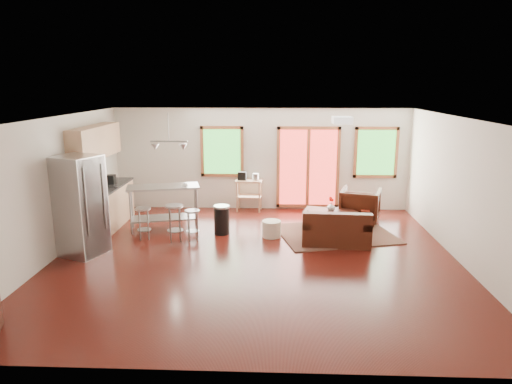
{
  "coord_description": "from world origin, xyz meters",
  "views": [
    {
      "loc": [
        0.35,
        -8.06,
        3.19
      ],
      "look_at": [
        0.0,
        0.3,
        1.2
      ],
      "focal_mm": 32.0,
      "sensor_mm": 36.0,
      "label": 1
    }
  ],
  "objects_px": {
    "armchair": "(360,204)",
    "ottoman": "(316,217)",
    "rug": "(335,234)",
    "loveseat": "(336,230)",
    "kitchen_cart": "(248,184)",
    "coffee_table": "(334,214)",
    "refrigerator": "(80,206)",
    "island": "(164,200)"
  },
  "relations": [
    {
      "from": "armchair",
      "to": "ottoman",
      "type": "bearing_deg",
      "value": 28.07
    },
    {
      "from": "rug",
      "to": "ottoman",
      "type": "bearing_deg",
      "value": 116.36
    },
    {
      "from": "loveseat",
      "to": "kitchen_cart",
      "type": "distance_m",
      "value": 3.13
    },
    {
      "from": "coffee_table",
      "to": "armchair",
      "type": "bearing_deg",
      "value": 39.0
    },
    {
      "from": "rug",
      "to": "refrigerator",
      "type": "height_order",
      "value": "refrigerator"
    },
    {
      "from": "loveseat",
      "to": "ottoman",
      "type": "relative_size",
      "value": 2.64
    },
    {
      "from": "coffee_table",
      "to": "ottoman",
      "type": "relative_size",
      "value": 2.21
    },
    {
      "from": "armchair",
      "to": "refrigerator",
      "type": "xyz_separation_m",
      "value": [
        -5.68,
        -2.27,
        0.5
      ]
    },
    {
      "from": "rug",
      "to": "loveseat",
      "type": "bearing_deg",
      "value": -97.76
    },
    {
      "from": "loveseat",
      "to": "armchair",
      "type": "xyz_separation_m",
      "value": [
        0.76,
        1.53,
        0.16
      ]
    },
    {
      "from": "loveseat",
      "to": "ottoman",
      "type": "height_order",
      "value": "loveseat"
    },
    {
      "from": "rug",
      "to": "island",
      "type": "distance_m",
      "value": 3.86
    },
    {
      "from": "rug",
      "to": "loveseat",
      "type": "xyz_separation_m",
      "value": [
        -0.08,
        -0.61,
        0.27
      ]
    },
    {
      "from": "island",
      "to": "coffee_table",
      "type": "bearing_deg",
      "value": 2.27
    },
    {
      "from": "loveseat",
      "to": "island",
      "type": "distance_m",
      "value": 3.83
    },
    {
      "from": "rug",
      "to": "armchair",
      "type": "bearing_deg",
      "value": 53.69
    },
    {
      "from": "island",
      "to": "kitchen_cart",
      "type": "xyz_separation_m",
      "value": [
        1.79,
        1.6,
        0.01
      ]
    },
    {
      "from": "refrigerator",
      "to": "island",
      "type": "height_order",
      "value": "refrigerator"
    },
    {
      "from": "ottoman",
      "to": "island",
      "type": "height_order",
      "value": "island"
    },
    {
      "from": "refrigerator",
      "to": "rug",
      "type": "bearing_deg",
      "value": 35.44
    },
    {
      "from": "island",
      "to": "armchair",
      "type": "bearing_deg",
      "value": 8.88
    },
    {
      "from": "island",
      "to": "kitchen_cart",
      "type": "relative_size",
      "value": 1.64
    },
    {
      "from": "rug",
      "to": "armchair",
      "type": "height_order",
      "value": "armchair"
    },
    {
      "from": "refrigerator",
      "to": "kitchen_cart",
      "type": "xyz_separation_m",
      "value": [
        3.0,
        3.17,
        -0.26
      ]
    },
    {
      "from": "loveseat",
      "to": "ottoman",
      "type": "xyz_separation_m",
      "value": [
        -0.27,
        1.34,
        -0.11
      ]
    },
    {
      "from": "rug",
      "to": "armchair",
      "type": "xyz_separation_m",
      "value": [
        0.68,
        0.92,
        0.44
      ]
    },
    {
      "from": "ottoman",
      "to": "kitchen_cart",
      "type": "height_order",
      "value": "kitchen_cart"
    },
    {
      "from": "coffee_table",
      "to": "rug",
      "type": "bearing_deg",
      "value": -89.74
    },
    {
      "from": "loveseat",
      "to": "armchair",
      "type": "bearing_deg",
      "value": 66.81
    },
    {
      "from": "rug",
      "to": "refrigerator",
      "type": "xyz_separation_m",
      "value": [
        -5.0,
        -1.35,
        0.94
      ]
    },
    {
      "from": "rug",
      "to": "coffee_table",
      "type": "bearing_deg",
      "value": 90.26
    },
    {
      "from": "coffee_table",
      "to": "kitchen_cart",
      "type": "distance_m",
      "value": 2.5
    },
    {
      "from": "coffee_table",
      "to": "kitchen_cart",
      "type": "bearing_deg",
      "value": 144.2
    },
    {
      "from": "coffee_table",
      "to": "island",
      "type": "bearing_deg",
      "value": -177.73
    },
    {
      "from": "armchair",
      "to": "rug",
      "type": "bearing_deg",
      "value": 71.04
    },
    {
      "from": "armchair",
      "to": "kitchen_cart",
      "type": "distance_m",
      "value": 2.84
    },
    {
      "from": "coffee_table",
      "to": "island",
      "type": "height_order",
      "value": "island"
    },
    {
      "from": "armchair",
      "to": "refrigerator",
      "type": "bearing_deg",
      "value": 39.13
    },
    {
      "from": "rug",
      "to": "coffee_table",
      "type": "height_order",
      "value": "coffee_table"
    },
    {
      "from": "armchair",
      "to": "coffee_table",
      "type": "bearing_deg",
      "value": 56.35
    },
    {
      "from": "armchair",
      "to": "island",
      "type": "relative_size",
      "value": 0.54
    },
    {
      "from": "rug",
      "to": "island",
      "type": "xyz_separation_m",
      "value": [
        -3.8,
        0.22,
        0.67
      ]
    }
  ]
}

